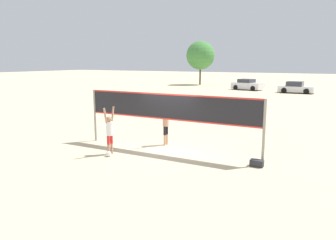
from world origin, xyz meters
TOP-DOWN VIEW (x-y plane):
  - ground_plane at (0.00, 0.00)m, footprint 200.00×200.00m
  - volleyball_net at (0.00, 0.00)m, footprint 8.04×0.10m
  - player_spiker at (-1.87, -1.55)m, footprint 0.28×0.68m
  - player_blocker at (-0.61, 0.90)m, footprint 0.28×0.71m
  - volleyball at (-1.72, -1.84)m, footprint 0.22×0.22m
  - gear_bag at (3.82, -0.25)m, footprint 0.47×0.29m
  - parked_car_near at (1.13, 30.31)m, footprint 4.15×2.11m
  - parked_car_mid at (-5.24, 31.92)m, footprint 4.44×2.80m
  - tree_right_cluster at (-14.83, 38.25)m, footprint 4.61×4.61m

SIDE VIEW (x-z plane):
  - ground_plane at x=0.00m, z-range 0.00..0.00m
  - volleyball at x=-1.72m, z-range 0.00..0.22m
  - gear_bag at x=3.82m, z-range 0.00..0.25m
  - parked_car_near at x=1.13m, z-range -0.08..1.32m
  - parked_car_mid at x=-5.24m, z-range -0.07..1.39m
  - player_spiker at x=-1.87m, z-range 0.04..2.01m
  - player_blocker at x=-0.61m, z-range 0.06..2.21m
  - volleyball_net at x=0.00m, z-range 0.54..3.00m
  - tree_right_cluster at x=-14.83m, z-range 1.21..8.25m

